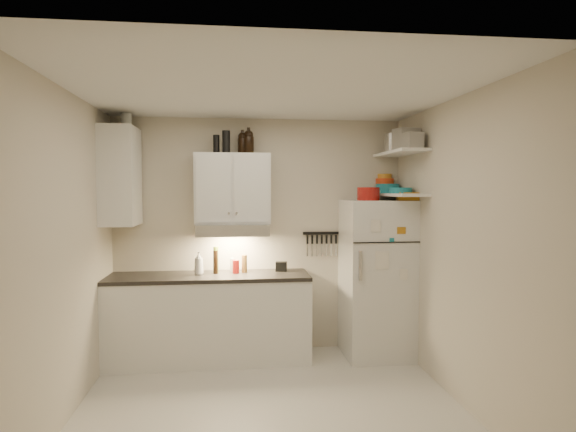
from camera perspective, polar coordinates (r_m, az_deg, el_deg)
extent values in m
cube|color=beige|center=(4.29, -2.04, -21.99)|extent=(3.20, 3.00, 0.02)
cube|color=silver|center=(3.97, -2.12, 14.71)|extent=(3.20, 3.00, 0.02)
cube|color=beige|center=(5.42, -3.39, -2.31)|extent=(3.20, 0.02, 2.60)
cube|color=beige|center=(4.12, -25.09, -4.32)|extent=(0.02, 3.00, 2.60)
cube|color=beige|center=(4.36, 19.57, -3.81)|extent=(0.02, 3.00, 2.60)
cube|color=white|center=(5.26, -9.28, -12.03)|extent=(2.10, 0.60, 0.88)
cube|color=black|center=(5.16, -9.32, -7.10)|extent=(2.10, 0.62, 0.04)
cube|color=white|center=(5.21, -6.59, 3.24)|extent=(0.80, 0.33, 0.75)
cube|color=white|center=(5.20, -19.25, 4.47)|extent=(0.33, 0.55, 1.00)
cube|color=silver|center=(5.16, -6.56, -1.59)|extent=(0.76, 0.46, 0.12)
cube|color=silver|center=(5.36, 10.43, -7.27)|extent=(0.70, 0.68, 1.70)
cube|color=white|center=(5.22, 13.13, 7.30)|extent=(0.30, 0.95, 0.03)
cube|color=white|center=(5.21, 13.07, 2.47)|extent=(0.30, 0.95, 0.03)
cube|color=black|center=(5.48, 3.96, -2.04)|extent=(0.42, 0.02, 0.03)
cylinder|color=maroon|center=(5.22, 9.51, 2.61)|extent=(0.24, 0.24, 0.14)
cube|color=#B37316|center=(5.20, 13.98, 2.26)|extent=(0.25, 0.29, 0.09)
cylinder|color=silver|center=(5.30, 10.56, 2.42)|extent=(0.07, 0.07, 0.10)
cylinder|color=silver|center=(5.46, 12.84, 8.38)|extent=(0.31, 0.31, 0.21)
cube|color=#AAAAAD|center=(5.10, 13.82, 8.80)|extent=(0.26, 0.24, 0.22)
cube|color=#AAAAAD|center=(4.92, 14.57, 8.65)|extent=(0.18, 0.18, 0.16)
cylinder|color=#187687|center=(5.56, 11.73, 3.21)|extent=(0.26, 0.26, 0.10)
cylinder|color=red|center=(5.65, 11.38, 4.06)|extent=(0.21, 0.21, 0.06)
cylinder|color=#C37E22|center=(5.65, 11.38, 4.64)|extent=(0.16, 0.16, 0.05)
cylinder|color=#187687|center=(5.18, 13.18, 2.96)|extent=(0.27, 0.27, 0.06)
cylinder|color=black|center=(5.20, -7.34, 8.69)|extent=(0.11, 0.11, 0.24)
cylinder|color=black|center=(5.25, -8.49, 8.41)|extent=(0.08, 0.08, 0.20)
cylinder|color=silver|center=(5.28, -18.61, 10.68)|extent=(0.12, 0.12, 0.14)
imported|color=white|center=(5.14, -10.53, -5.36)|extent=(0.14, 0.14, 0.28)
cylinder|color=brown|center=(5.24, -5.19, -5.66)|extent=(0.08, 0.08, 0.19)
cylinder|color=#5C741D|center=(5.22, -8.54, -5.18)|extent=(0.06, 0.06, 0.28)
cylinder|color=black|center=(5.19, -8.58, -5.43)|extent=(0.06, 0.06, 0.25)
cylinder|color=silver|center=(5.27, -6.63, -5.80)|extent=(0.06, 0.06, 0.15)
cylinder|color=maroon|center=(5.19, -6.19, -6.00)|extent=(0.09, 0.09, 0.14)
cube|color=black|center=(5.30, -0.80, -6.01)|extent=(0.13, 0.11, 0.10)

